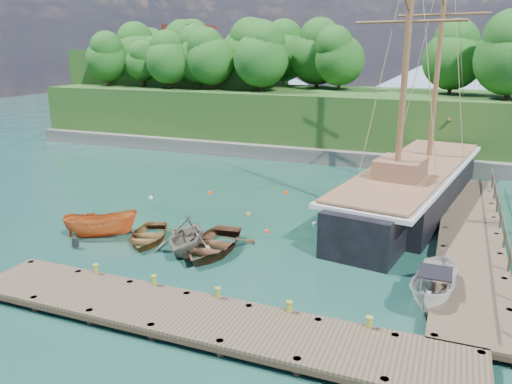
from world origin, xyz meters
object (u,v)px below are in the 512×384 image
rowboat_0 (148,241)px  schooner (412,190)px  motorboat_orange (102,236)px  rowboat_2 (212,251)px  rowboat_1 (187,252)px  cabin_boat_white (432,304)px

rowboat_0 → schooner: 17.52m
motorboat_orange → rowboat_2: bearing=-115.5°
rowboat_0 → motorboat_orange: size_ratio=1.00×
rowboat_1 → cabin_boat_white: (12.21, -0.99, 0.00)m
rowboat_0 → cabin_boat_white: cabin_boat_white is taller
rowboat_2 → motorboat_orange: size_ratio=1.24×
cabin_boat_white → schooner: 13.61m
rowboat_1 → schooner: (10.11, 12.40, 1.17)m
rowboat_2 → cabin_boat_white: bearing=-11.3°
schooner → rowboat_1: bearing=-119.7°
rowboat_2 → motorboat_orange: (-6.77, -0.37, 0.00)m
motorboat_orange → cabin_boat_white: size_ratio=0.96×
schooner → rowboat_0: bearing=-127.9°
rowboat_1 → rowboat_2: 1.32m
rowboat_2 → schooner: size_ratio=0.18×
rowboat_2 → cabin_boat_white: cabin_boat_white is taller
rowboat_0 → cabin_boat_white: 15.06m
rowboat_0 → cabin_boat_white: (14.97, -1.57, 0.00)m
rowboat_0 → rowboat_1: (2.76, -0.58, 0.00)m
rowboat_0 → rowboat_2: (3.95, -0.01, 0.00)m
rowboat_0 → schooner: size_ratio=0.14×
rowboat_2 → motorboat_orange: bearing=179.9°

